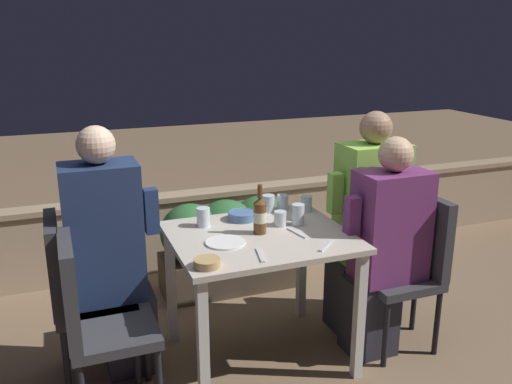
{
  "coord_description": "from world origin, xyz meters",
  "views": [
    {
      "loc": [
        -0.99,
        -2.53,
        1.8
      ],
      "look_at": [
        0.0,
        0.06,
        0.97
      ],
      "focal_mm": 38.0,
      "sensor_mm": 36.0,
      "label": 1
    }
  ],
  "objects_px": {
    "chair_left_near": "(91,313)",
    "person_navy_jumper": "(111,254)",
    "chair_right_near": "(412,258)",
    "chair_left_far": "(75,286)",
    "person_green_blouse": "(366,223)",
    "beer_bottle": "(260,215)",
    "person_purple_stripe": "(384,248)",
    "chair_right_far": "(391,240)"
  },
  "relations": [
    {
      "from": "person_purple_stripe",
      "to": "person_green_blouse",
      "type": "relative_size",
      "value": 0.93
    },
    {
      "from": "chair_left_far",
      "to": "person_green_blouse",
      "type": "bearing_deg",
      "value": -1.67
    },
    {
      "from": "chair_right_far",
      "to": "chair_left_far",
      "type": "bearing_deg",
      "value": 178.5
    },
    {
      "from": "chair_left_near",
      "to": "person_navy_jumper",
      "type": "bearing_deg",
      "value": 67.06
    },
    {
      "from": "chair_left_near",
      "to": "person_purple_stripe",
      "type": "xyz_separation_m",
      "value": [
        1.59,
        0.0,
        0.09
      ]
    },
    {
      "from": "chair_left_near",
      "to": "beer_bottle",
      "type": "relative_size",
      "value": 3.36
    },
    {
      "from": "chair_left_near",
      "to": "person_navy_jumper",
      "type": "xyz_separation_m",
      "value": [
        0.14,
        0.32,
        0.14
      ]
    },
    {
      "from": "chair_left_near",
      "to": "person_green_blouse",
      "type": "bearing_deg",
      "value": 9.51
    },
    {
      "from": "chair_right_near",
      "to": "person_purple_stripe",
      "type": "bearing_deg",
      "value": 180.0
    },
    {
      "from": "chair_right_far",
      "to": "person_purple_stripe",
      "type": "bearing_deg",
      "value": -131.57
    },
    {
      "from": "person_navy_jumper",
      "to": "chair_right_far",
      "type": "distance_m",
      "value": 1.7
    },
    {
      "from": "person_navy_jumper",
      "to": "chair_right_near",
      "type": "distance_m",
      "value": 1.68
    },
    {
      "from": "chair_right_far",
      "to": "chair_left_near",
      "type": "bearing_deg",
      "value": -171.48
    },
    {
      "from": "person_navy_jumper",
      "to": "person_green_blouse",
      "type": "bearing_deg",
      "value": -1.89
    },
    {
      "from": "chair_left_near",
      "to": "beer_bottle",
      "type": "bearing_deg",
      "value": 10.92
    },
    {
      "from": "chair_right_near",
      "to": "person_green_blouse",
      "type": "distance_m",
      "value": 0.34
    },
    {
      "from": "chair_left_far",
      "to": "chair_right_near",
      "type": "bearing_deg",
      "value": -9.9
    },
    {
      "from": "chair_left_far",
      "to": "person_purple_stripe",
      "type": "height_order",
      "value": "person_purple_stripe"
    },
    {
      "from": "chair_left_far",
      "to": "chair_right_far",
      "type": "bearing_deg",
      "value": -1.5
    },
    {
      "from": "chair_left_far",
      "to": "person_green_blouse",
      "type": "height_order",
      "value": "person_green_blouse"
    },
    {
      "from": "chair_right_near",
      "to": "person_green_blouse",
      "type": "relative_size",
      "value": 0.67
    },
    {
      "from": "chair_right_far",
      "to": "person_green_blouse",
      "type": "height_order",
      "value": "person_green_blouse"
    },
    {
      "from": "chair_left_near",
      "to": "beer_bottle",
      "type": "xyz_separation_m",
      "value": [
        0.91,
        0.18,
        0.31
      ]
    },
    {
      "from": "chair_right_far",
      "to": "beer_bottle",
      "type": "distance_m",
      "value": 0.98
    },
    {
      "from": "person_navy_jumper",
      "to": "chair_right_near",
      "type": "xyz_separation_m",
      "value": [
        1.65,
        -0.32,
        -0.14
      ]
    },
    {
      "from": "chair_left_near",
      "to": "chair_right_near",
      "type": "height_order",
      "value": "same"
    },
    {
      "from": "chair_left_far",
      "to": "person_purple_stripe",
      "type": "xyz_separation_m",
      "value": [
        1.64,
        -0.32,
        0.09
      ]
    },
    {
      "from": "person_navy_jumper",
      "to": "person_green_blouse",
      "type": "relative_size",
      "value": 1.0
    },
    {
      "from": "person_green_blouse",
      "to": "person_navy_jumper",
      "type": "bearing_deg",
      "value": 178.11
    },
    {
      "from": "person_navy_jumper",
      "to": "chair_right_near",
      "type": "height_order",
      "value": "person_navy_jumper"
    },
    {
      "from": "chair_left_far",
      "to": "beer_bottle",
      "type": "relative_size",
      "value": 3.36
    },
    {
      "from": "person_purple_stripe",
      "to": "chair_right_far",
      "type": "xyz_separation_m",
      "value": [
        0.24,
        0.27,
        -0.09
      ]
    },
    {
      "from": "chair_right_far",
      "to": "person_green_blouse",
      "type": "bearing_deg",
      "value": 180.0
    },
    {
      "from": "person_purple_stripe",
      "to": "person_navy_jumper",
      "type": "bearing_deg",
      "value": 167.51
    },
    {
      "from": "person_green_blouse",
      "to": "chair_left_near",
      "type": "bearing_deg",
      "value": -170.49
    },
    {
      "from": "chair_left_near",
      "to": "beer_bottle",
      "type": "height_order",
      "value": "beer_bottle"
    },
    {
      "from": "chair_right_far",
      "to": "beer_bottle",
      "type": "relative_size",
      "value": 3.36
    },
    {
      "from": "chair_left_near",
      "to": "chair_right_near",
      "type": "distance_m",
      "value": 1.78
    },
    {
      "from": "chair_right_far",
      "to": "person_navy_jumper",
      "type": "bearing_deg",
      "value": 178.33
    },
    {
      "from": "chair_left_far",
      "to": "person_navy_jumper",
      "type": "relative_size",
      "value": 0.67
    },
    {
      "from": "chair_right_far",
      "to": "chair_right_near",
      "type": "bearing_deg",
      "value": -99.37
    },
    {
      "from": "person_navy_jumper",
      "to": "beer_bottle",
      "type": "height_order",
      "value": "person_navy_jumper"
    }
  ]
}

